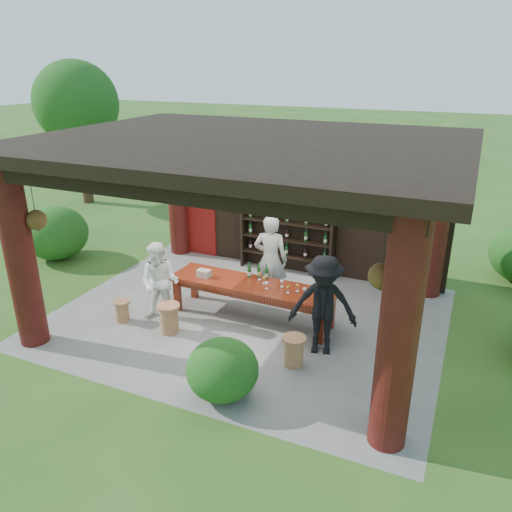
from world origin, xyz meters
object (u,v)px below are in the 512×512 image
at_px(wine_shelf, 287,231).
at_px(guest_woman, 160,282).
at_px(stool_near_right, 294,350).
at_px(napkin_basket, 204,273).
at_px(stool_far_left, 122,310).
at_px(tasting_table, 252,289).
at_px(guest_man, 323,305).
at_px(host, 271,260).
at_px(stool_near_left, 169,318).

relative_size(wine_shelf, guest_woman, 1.43).
bearing_deg(stool_near_right, napkin_basket, 154.38).
xyz_separation_m(stool_near_right, stool_far_left, (-3.57, 0.07, -0.05)).
distance_m(tasting_table, guest_man, 1.73).
xyz_separation_m(tasting_table, napkin_basket, (-1.00, -0.09, 0.19)).
height_order(wine_shelf, guest_woman, wine_shelf).
xyz_separation_m(stool_near_right, guest_woman, (-2.89, 0.43, 0.52)).
relative_size(tasting_table, guest_woman, 2.07).
height_order(stool_far_left, guest_man, guest_man).
height_order(stool_near_right, napkin_basket, napkin_basket).
bearing_deg(guest_man, wine_shelf, 107.05).
height_order(guest_woman, guest_man, guest_man).
xyz_separation_m(tasting_table, guest_woman, (-1.58, -0.76, 0.16)).
distance_m(tasting_table, host, 0.85).
bearing_deg(host, wine_shelf, -89.47).
bearing_deg(tasting_table, wine_shelf, 94.99).
bearing_deg(stool_near_right, guest_man, 63.61).
distance_m(host, guest_woman, 2.27).
relative_size(wine_shelf, stool_near_left, 4.05).
bearing_deg(stool_far_left, tasting_table, 26.47).
xyz_separation_m(stool_near_right, napkin_basket, (-2.31, 1.11, 0.54)).
height_order(stool_near_right, guest_woman, guest_woman).
bearing_deg(guest_woman, host, 30.71).
xyz_separation_m(tasting_table, stool_near_right, (1.31, -1.19, -0.35)).
height_order(guest_woman, napkin_basket, guest_woman).
bearing_deg(host, stool_near_right, 113.28).
bearing_deg(guest_man, guest_woman, 169.35).
relative_size(wine_shelf, stool_far_left, 5.31).
xyz_separation_m(guest_woman, guest_man, (3.18, 0.15, 0.10)).
bearing_deg(tasting_table, stool_near_left, -136.85).
distance_m(wine_shelf, napkin_basket, 2.69).
distance_m(stool_near_left, stool_near_right, 2.50).
bearing_deg(stool_near_right, stool_far_left, 178.91).
xyz_separation_m(stool_near_left, guest_woman, (-0.39, 0.35, 0.50)).
bearing_deg(stool_near_left, guest_woman, 138.03).
height_order(wine_shelf, stool_near_right, wine_shelf).
bearing_deg(stool_near_left, tasting_table, 43.15).
relative_size(stool_near_right, napkin_basket, 2.02).
bearing_deg(wine_shelf, tasting_table, -85.01).
bearing_deg(guest_woman, stool_far_left, -164.17).
height_order(stool_near_left, stool_near_right, stool_near_left).
distance_m(host, guest_man, 2.07).
bearing_deg(guest_man, napkin_basket, 155.28).
bearing_deg(tasting_table, guest_woman, -154.35).
bearing_deg(guest_man, stool_far_left, 174.24).
relative_size(guest_man, napkin_basket, 6.88).
bearing_deg(host, tasting_table, 76.64).
bearing_deg(stool_near_right, stool_near_left, 178.18).
xyz_separation_m(wine_shelf, guest_woman, (-1.37, -3.23, -0.21)).
xyz_separation_m(stool_near_left, stool_near_right, (2.50, -0.08, -0.02)).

